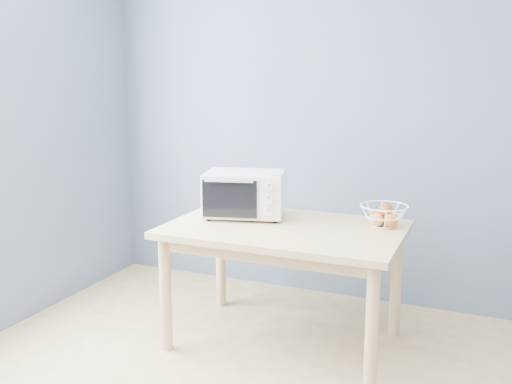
% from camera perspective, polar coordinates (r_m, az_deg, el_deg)
% --- Properties ---
extents(room, '(4.01, 4.51, 2.61)m').
position_cam_1_polar(room, '(2.02, -3.45, 1.81)').
color(room, tan).
rests_on(room, ground).
extents(dining_table, '(1.40, 0.90, 0.75)m').
position_cam_1_polar(dining_table, '(3.47, 2.86, -5.05)').
color(dining_table, tan).
rests_on(dining_table, ground).
extents(toaster_oven, '(0.57, 0.48, 0.29)m').
position_cam_1_polar(toaster_oven, '(3.63, -1.46, -0.13)').
color(toaster_oven, white).
rests_on(toaster_oven, dining_table).
extents(fruit_basket, '(0.36, 0.36, 0.15)m').
position_cam_1_polar(fruit_basket, '(3.49, 12.63, -2.29)').
color(fruit_basket, white).
rests_on(fruit_basket, dining_table).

